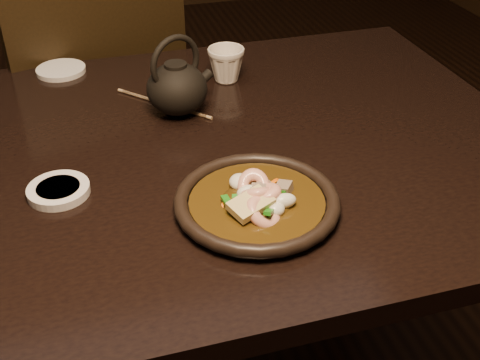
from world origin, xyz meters
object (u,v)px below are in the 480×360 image
object	(u,v)px
table	(105,196)
chair	(93,107)
teapot	(177,86)
tea_cup	(226,63)
plate	(257,203)

from	to	relation	value
table	chair	bearing A→B (deg)	88.71
teapot	tea_cup	bearing A→B (deg)	18.83
chair	plate	world-z (taller)	chair
plate	chair	bearing A→B (deg)	103.93
table	plate	size ratio (longest dim) A/B	6.19
table	tea_cup	world-z (taller)	tea_cup
plate	teapot	world-z (taller)	teapot
table	tea_cup	xyz separation A→B (m)	(0.30, 0.25, 0.12)
plate	table	bearing A→B (deg)	136.43
chair	teapot	world-z (taller)	chair
chair	plate	distance (m)	0.89
chair	plate	xyz separation A→B (m)	(0.21, -0.84, 0.23)
plate	teapot	size ratio (longest dim) A/B	1.62
chair	tea_cup	xyz separation A→B (m)	(0.28, -0.38, 0.25)
table	tea_cup	bearing A→B (deg)	40.02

